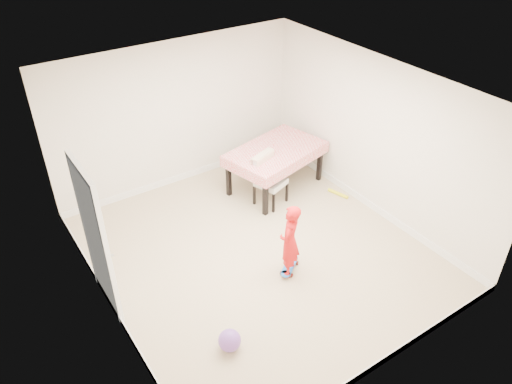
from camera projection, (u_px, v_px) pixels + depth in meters
ground at (258, 252)px, 7.57m from camera, size 5.00×5.00×0.00m
ceiling at (258, 92)px, 6.13m from camera, size 4.50×5.00×0.04m
wall_back at (177, 115)px, 8.55m from camera, size 4.50×0.04×2.60m
wall_front at (393, 287)px, 5.14m from camera, size 4.50×0.04×2.60m
wall_left at (100, 237)px, 5.81m from camera, size 0.04×5.00×2.60m
wall_right at (375, 138)px, 7.88m from camera, size 0.04×5.00×2.60m
door at (96, 242)px, 6.18m from camera, size 0.11×0.94×2.11m
baseboard_back at (183, 176)px, 9.25m from camera, size 4.50×0.02×0.12m
baseboard_front at (377, 364)px, 5.82m from camera, size 4.50×0.02×0.12m
baseboard_left at (116, 311)px, 6.50m from camera, size 0.02×5.00×0.12m
baseboard_right at (366, 202)px, 8.57m from camera, size 0.02×5.00×0.12m
dining_table at (275, 168)px, 8.85m from camera, size 1.87×1.41×0.79m
dining_chair at (271, 180)px, 8.41m from camera, size 0.66×0.71×0.91m
skateboard at (289, 267)px, 7.23m from camera, size 0.52×0.45×0.08m
child at (290, 243)px, 6.86m from camera, size 0.50×0.47×1.14m
balloon at (230, 340)px, 6.01m from camera, size 0.28×0.28×0.28m
foam_toy at (338, 193)px, 8.83m from camera, size 0.17×0.40×0.06m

